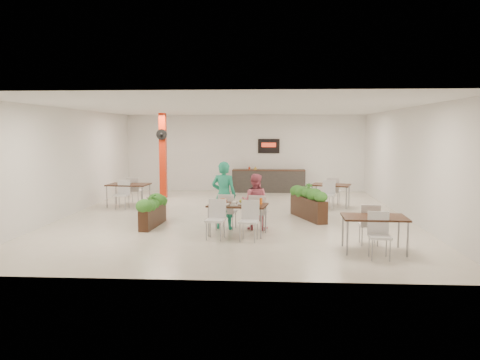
% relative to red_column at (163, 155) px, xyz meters
% --- Properties ---
extents(ground, '(12.00, 12.00, 0.00)m').
position_rel_red_column_xyz_m(ground, '(3.00, -3.79, -1.64)').
color(ground, beige).
rests_on(ground, ground).
extents(room_shell, '(10.10, 12.10, 3.22)m').
position_rel_red_column_xyz_m(room_shell, '(3.00, -3.79, 0.36)').
color(room_shell, white).
rests_on(room_shell, ground).
extents(red_column, '(0.40, 0.41, 3.20)m').
position_rel_red_column_xyz_m(red_column, '(0.00, 0.00, 0.00)').
color(red_column, red).
rests_on(red_column, ground).
extents(service_counter, '(3.00, 0.64, 2.20)m').
position_rel_red_column_xyz_m(service_counter, '(4.00, 1.86, -1.15)').
color(service_counter, '#292624').
rests_on(service_counter, ground).
extents(main_table, '(1.51, 1.79, 0.92)m').
position_rel_red_column_xyz_m(main_table, '(3.23, -6.23, -1.01)').
color(main_table, black).
rests_on(main_table, ground).
extents(diner_man, '(0.70, 0.52, 1.76)m').
position_rel_red_column_xyz_m(diner_man, '(2.84, -5.58, -0.76)').
color(diner_man, '#26A47E').
rests_on(diner_man, ground).
extents(diner_woman, '(0.78, 0.65, 1.44)m').
position_rel_red_column_xyz_m(diner_woman, '(3.64, -5.58, -0.92)').
color(diner_woman, '#D65F76').
rests_on(diner_woman, ground).
extents(planter_left, '(0.49, 1.68, 0.87)m').
position_rel_red_column_xyz_m(planter_left, '(0.91, -5.35, -1.16)').
color(planter_left, black).
rests_on(planter_left, ground).
extents(planter_right, '(0.94, 1.88, 1.03)m').
position_rel_red_column_xyz_m(planter_right, '(5.14, -4.04, -1.14)').
color(planter_right, black).
rests_on(planter_right, ground).
extents(side_table_a, '(1.40, 1.65, 0.92)m').
position_rel_red_column_xyz_m(side_table_a, '(-0.73, -2.06, -1.00)').
color(side_table_a, black).
rests_on(side_table_a, ground).
extents(side_table_b, '(1.42, 1.67, 0.92)m').
position_rel_red_column_xyz_m(side_table_b, '(6.09, -1.75, -1.01)').
color(side_table_b, black).
rests_on(side_table_b, ground).
extents(side_table_c, '(1.35, 1.63, 0.92)m').
position_rel_red_column_xyz_m(side_table_c, '(6.21, -7.67, -1.01)').
color(side_table_c, black).
rests_on(side_table_c, ground).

